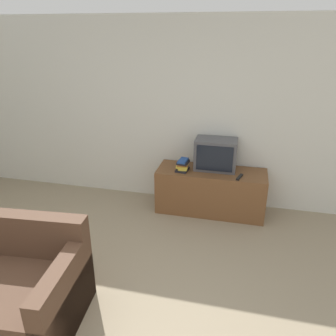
{
  "coord_description": "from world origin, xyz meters",
  "views": [
    {
      "loc": [
        1.11,
        -1.43,
        2.39
      ],
      "look_at": [
        0.22,
        2.32,
        0.76
      ],
      "focal_mm": 35.0,
      "sensor_mm": 36.0,
      "label": 1
    }
  ],
  "objects_px": {
    "remote_on_stand": "(240,177)",
    "tv_stand": "(211,191)",
    "book_stack": "(183,165)",
    "television": "(216,154)"
  },
  "relations": [
    {
      "from": "television",
      "to": "remote_on_stand",
      "type": "xyz_separation_m",
      "value": [
        0.34,
        -0.24,
        -0.2
      ]
    },
    {
      "from": "tv_stand",
      "to": "remote_on_stand",
      "type": "relative_size",
      "value": 7.62
    },
    {
      "from": "tv_stand",
      "to": "television",
      "type": "distance_m",
      "value": 0.53
    },
    {
      "from": "tv_stand",
      "to": "remote_on_stand",
      "type": "xyz_separation_m",
      "value": [
        0.38,
        -0.15,
        0.32
      ]
    },
    {
      "from": "tv_stand",
      "to": "television",
      "type": "bearing_deg",
      "value": 69.05
    },
    {
      "from": "television",
      "to": "book_stack",
      "type": "height_order",
      "value": "television"
    },
    {
      "from": "tv_stand",
      "to": "remote_on_stand",
      "type": "height_order",
      "value": "remote_on_stand"
    },
    {
      "from": "book_stack",
      "to": "television",
      "type": "bearing_deg",
      "value": 22.03
    },
    {
      "from": "remote_on_stand",
      "to": "tv_stand",
      "type": "bearing_deg",
      "value": 158.39
    },
    {
      "from": "television",
      "to": "book_stack",
      "type": "distance_m",
      "value": 0.48
    }
  ]
}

